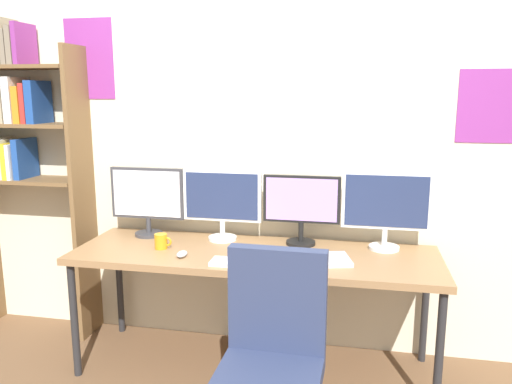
{
  "coord_description": "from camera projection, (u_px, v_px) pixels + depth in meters",
  "views": [
    {
      "loc": [
        0.57,
        -2.18,
        1.66
      ],
      "look_at": [
        0.0,
        0.65,
        1.09
      ],
      "focal_mm": 35.44,
      "sensor_mm": 36.0,
      "label": 1
    }
  ],
  "objects": [
    {
      "name": "desk",
      "position": [
        254.0,
        260.0,
        2.97
      ],
      "size": [
        2.14,
        0.68,
        0.74
      ],
      "color": "#936D47",
      "rests_on": "ground_plane"
    },
    {
      "name": "bookshelf",
      "position": [
        15.0,
        133.0,
        3.38
      ],
      "size": [
        0.83,
        0.28,
        2.13
      ],
      "color": "brown",
      "rests_on": "ground_plane"
    },
    {
      "name": "monitor_far_right",
      "position": [
        386.0,
        206.0,
        2.97
      ],
      "size": [
        0.52,
        0.18,
        0.46
      ],
      "color": "silver",
      "rests_on": "desk"
    },
    {
      "name": "keyboard_main",
      "position": [
        246.0,
        263.0,
        2.74
      ],
      "size": [
        0.39,
        0.13,
        0.02
      ],
      "primitive_type": "cube",
      "color": "silver",
      "rests_on": "desk"
    },
    {
      "name": "laptop_closed",
      "position": [
        320.0,
        260.0,
        2.79
      ],
      "size": [
        0.37,
        0.29,
        0.02
      ],
      "primitive_type": "cube",
      "rotation": [
        0.0,
        0.0,
        0.26
      ],
      "color": "silver",
      "rests_on": "desk"
    },
    {
      "name": "wall_back",
      "position": [
        267.0,
        149.0,
        3.26
      ],
      "size": [
        4.54,
        0.11,
        2.6
      ],
      "color": "beige",
      "rests_on": "ground_plane"
    },
    {
      "name": "monitor_center_left",
      "position": [
        222.0,
        201.0,
        3.16
      ],
      "size": [
        0.5,
        0.18,
        0.45
      ],
      "color": "silver",
      "rests_on": "desk"
    },
    {
      "name": "computer_mouse",
      "position": [
        182.0,
        254.0,
        2.88
      ],
      "size": [
        0.06,
        0.1,
        0.03
      ],
      "primitive_type": "ellipsoid",
      "color": "silver",
      "rests_on": "desk"
    },
    {
      "name": "monitor_center_right",
      "position": [
        301.0,
        205.0,
        3.07
      ],
      "size": [
        0.47,
        0.18,
        0.43
      ],
      "color": "black",
      "rests_on": "desk"
    },
    {
      "name": "monitor_far_left",
      "position": [
        148.0,
        198.0,
        3.26
      ],
      "size": [
        0.49,
        0.18,
        0.45
      ],
      "color": "#38383D",
      "rests_on": "desk"
    },
    {
      "name": "coffee_mug",
      "position": [
        161.0,
        241.0,
        3.02
      ],
      "size": [
        0.11,
        0.08,
        0.09
      ],
      "color": "orange",
      "rests_on": "desk"
    }
  ]
}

